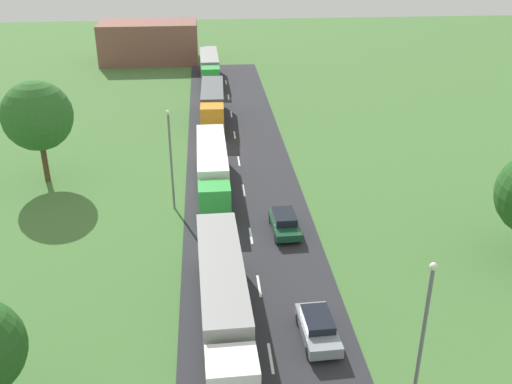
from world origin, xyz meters
The scene contains 11 objects.
road centered at (0.00, 24.50, 0.03)m, with size 10.00×140.00×0.06m, color #2B2B30.
truck_second centered at (-2.39, 29.32, 2.18)m, with size 2.90×14.55×3.70m.
truck_third centered at (-2.62, 48.05, 2.12)m, with size 2.59×13.86×3.59m.
truck_fourth centered at (-2.22, 66.14, 2.23)m, with size 2.80×12.98×3.78m.
truck_fifth centered at (-2.28, 84.50, 2.16)m, with size 2.64×13.79×3.65m.
car_third centered at (2.79, 27.77, 0.82)m, with size 2.00×4.28×1.43m.
car_fourth centered at (2.56, 40.02, 0.82)m, with size 2.01×4.39×1.46m.
lamppost_second centered at (6.27, 22.11, 4.69)m, with size 0.36×0.36×8.42m.
lamppost_third centered at (-5.83, 44.75, 4.61)m, with size 0.36×0.36×8.27m.
tree_birch centered at (-17.35, 51.20, 6.07)m, with size 6.02×6.02×9.10m.
distant_building centered at (-11.71, 98.06, 3.16)m, with size 15.42×8.61×6.32m, color brown.
Camera 1 is at (-2.91, 2.45, 21.43)m, focal length 40.60 mm.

